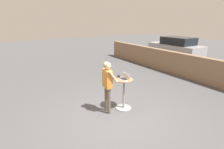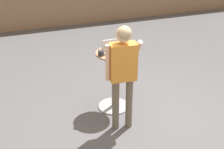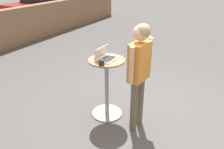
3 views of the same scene
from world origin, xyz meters
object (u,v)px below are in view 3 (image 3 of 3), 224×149
(cafe_table, at_px, (107,86))
(laptop, at_px, (105,57))
(coffee_mug, at_px, (101,62))
(parked_car_further_down, at_px, (47,4))
(standing_person, at_px, (139,65))

(cafe_table, relative_size, laptop, 3.04)
(coffee_mug, distance_m, parked_car_further_down, 9.16)
(cafe_table, height_order, standing_person, standing_person)
(standing_person, bearing_deg, coffee_mug, 106.80)
(laptop, distance_m, coffee_mug, 0.25)
(cafe_table, xyz_separation_m, laptop, (0.00, 0.02, 0.54))
(coffee_mug, xyz_separation_m, parked_car_further_down, (6.02, 6.91, -0.27))
(cafe_table, relative_size, coffee_mug, 8.44)
(cafe_table, xyz_separation_m, coffee_mug, (-0.24, -0.05, 0.54))
(coffee_mug, bearing_deg, parked_car_further_down, 48.94)
(cafe_table, relative_size, parked_car_further_down, 0.25)
(standing_person, bearing_deg, cafe_table, 83.33)
(laptop, bearing_deg, coffee_mug, -164.19)
(laptop, bearing_deg, cafe_table, -91.78)
(laptop, height_order, coffee_mug, laptop)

